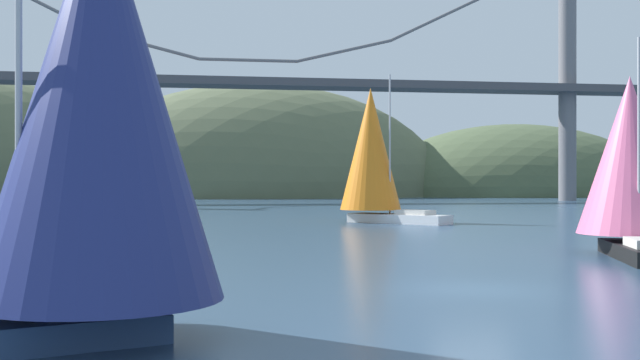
# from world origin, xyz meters

# --- Properties ---
(ground_plane) EXTENTS (360.00, 360.00, 0.00)m
(ground_plane) POSITION_xyz_m (0.00, 0.00, 0.00)
(ground_plane) COLOR #2D4760
(headland_center) EXTENTS (78.67, 44.00, 45.59)m
(headland_center) POSITION_xyz_m (5.00, 135.00, 0.00)
(headland_center) COLOR #5B6647
(headland_center) RESTS_ON ground_plane
(headland_right) EXTENTS (63.87, 44.00, 30.44)m
(headland_right) POSITION_xyz_m (60.00, 135.00, 0.00)
(headland_right) COLOR #4C5B3D
(headland_right) RESTS_ON ground_plane
(suspension_bridge) EXTENTS (138.93, 6.00, 43.19)m
(suspension_bridge) POSITION_xyz_m (-0.00, 95.00, 19.56)
(suspension_bridge) COLOR slate
(suspension_bridge) RESTS_ON ground_plane
(sailboat_orange_sail) EXTENTS (8.99, 9.24, 11.73)m
(sailboat_orange_sail) POSITION_xyz_m (5.79, 38.15, 5.57)
(sailboat_orange_sail) COLOR white
(sailboat_orange_sail) RESTS_ON ground_plane
(sailboat_navy_sail) EXTENTS (9.26, 6.65, 10.78)m
(sailboat_navy_sail) POSITION_xyz_m (-10.65, -6.31, 5.05)
(sailboat_navy_sail) COLOR navy
(sailboat_navy_sail) RESTS_ON ground_plane
(sailboat_pink_spinnaker) EXTENTS (6.07, 9.34, 9.66)m
(sailboat_pink_spinnaker) POSITION_xyz_m (11.19, 9.70, 4.26)
(sailboat_pink_spinnaker) COLOR black
(sailboat_pink_spinnaker) RESTS_ON ground_plane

